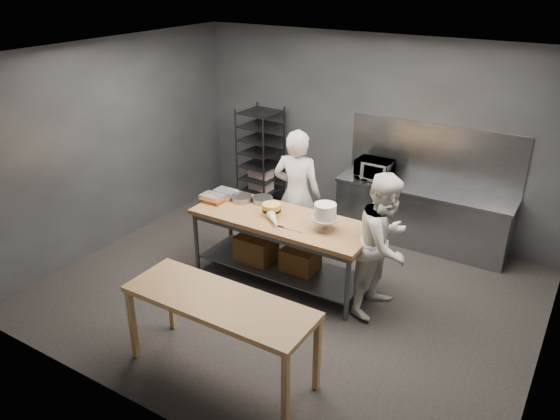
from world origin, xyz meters
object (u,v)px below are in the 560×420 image
at_px(chef_right, 384,244).
at_px(layer_cake, 272,210).
at_px(microwave, 374,169).
at_px(chef_behind, 297,195).
at_px(work_table, 279,241).
at_px(frosted_cake_stand, 325,213).
at_px(near_counter, 219,307).
at_px(speed_rack, 261,160).

xyz_separation_m(chef_right, layer_cake, (-1.53, -0.08, 0.11)).
bearing_deg(microwave, chef_behind, -116.08).
xyz_separation_m(work_table, microwave, (0.49, 1.98, 0.48)).
bearing_deg(chef_right, frosted_cake_stand, 103.88).
relative_size(chef_behind, chef_right, 1.07).
bearing_deg(near_counter, chef_right, 64.29).
relative_size(chef_right, frosted_cake_stand, 5.14).
bearing_deg(work_table, microwave, 76.21).
relative_size(microwave, frosted_cake_stand, 1.57).
xyz_separation_m(chef_right, frosted_cake_stand, (-0.75, -0.09, 0.26)).
height_order(near_counter, microwave, microwave).
bearing_deg(near_counter, work_table, 104.10).
relative_size(chef_behind, layer_cake, 7.63).
bearing_deg(microwave, frosted_cake_stand, -84.62).
bearing_deg(frosted_cake_stand, speed_rack, 139.19).
bearing_deg(near_counter, frosted_cake_stand, 83.97).
distance_m(chef_behind, microwave, 1.42).
height_order(speed_rack, microwave, speed_rack).
xyz_separation_m(near_counter, chef_right, (0.95, 1.97, 0.07)).
height_order(near_counter, speed_rack, speed_rack).
xyz_separation_m(microwave, layer_cake, (-0.59, -1.98, -0.05)).
bearing_deg(chef_behind, layer_cake, 81.89).
relative_size(near_counter, speed_rack, 1.14).
relative_size(near_counter, chef_behind, 1.06).
xyz_separation_m(work_table, near_counter, (0.47, -1.89, 0.24)).
bearing_deg(layer_cake, microwave, 73.26).
xyz_separation_m(chef_right, microwave, (-0.94, 1.90, 0.16)).
relative_size(speed_rack, layer_cake, 7.05).
bearing_deg(layer_cake, near_counter, -72.82).
relative_size(work_table, frosted_cake_stand, 6.96).
height_order(microwave, layer_cake, microwave).
distance_m(chef_behind, frosted_cake_stand, 1.10).
xyz_separation_m(speed_rack, layer_cake, (1.43, -1.90, 0.14)).
xyz_separation_m(chef_behind, chef_right, (1.56, -0.63, -0.06)).
bearing_deg(microwave, speed_rack, -177.74).
height_order(microwave, frosted_cake_stand, frosted_cake_stand).
xyz_separation_m(work_table, chef_behind, (-0.14, 0.70, 0.37)).
bearing_deg(frosted_cake_stand, microwave, 95.38).
distance_m(work_table, chef_right, 1.46).
height_order(work_table, layer_cake, layer_cake).
xyz_separation_m(microwave, frosted_cake_stand, (0.19, -1.99, 0.09)).
xyz_separation_m(speed_rack, frosted_cake_stand, (2.21, -1.91, 0.29)).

